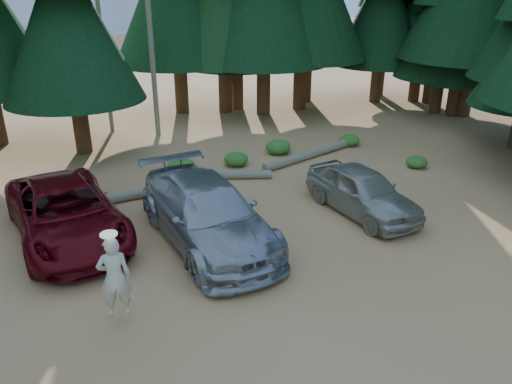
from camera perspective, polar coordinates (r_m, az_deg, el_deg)
ground at (r=12.02m, az=-0.52°, el=-12.55°), size 160.00×160.00×0.00m
forest_belt_north at (r=25.34m, az=-13.10°, el=6.49°), size 36.00×7.00×22.00m
snag_front at (r=24.01m, az=-12.25°, el=20.27°), size 0.24×0.24×12.00m
snag_back at (r=25.28m, az=-17.37°, el=17.62°), size 0.20×0.20×10.00m
red_pickup at (r=15.36m, az=-20.90°, el=-2.23°), size 3.62×6.29×1.65m
silver_minivan_center at (r=14.22m, az=-5.62°, el=-2.44°), size 3.15×6.42×1.79m
silver_minivan_right at (r=16.38m, az=12.04°, el=0.14°), size 2.26×4.58×1.50m
frisbee_player at (r=11.14m, az=-15.88°, el=-9.31°), size 0.74×0.52×1.98m
log_left at (r=17.52m, az=-17.01°, el=-0.95°), size 4.52×0.81×0.32m
log_mid at (r=19.00m, az=-4.11°, el=1.95°), size 3.78×1.62×0.32m
log_right at (r=21.43m, az=6.46°, el=4.41°), size 5.32×2.17×0.35m
shrub_far_left at (r=19.17m, az=-21.79°, el=0.79°), size 0.94×0.94×0.52m
shrub_center_left at (r=19.57m, az=-8.52°, el=2.86°), size 1.12×1.12×0.62m
shrub_center_right at (r=20.34m, az=-2.30°, el=3.78°), size 0.99×0.99×0.54m
shrub_right at (r=21.76m, az=2.55°, el=5.18°), size 1.10×1.10×0.60m
shrub_far_right at (r=23.25m, az=10.64°, el=5.85°), size 0.92×0.92×0.50m
shrub_edge_east at (r=21.14m, az=17.89°, el=3.30°), size 0.85×0.85×0.47m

